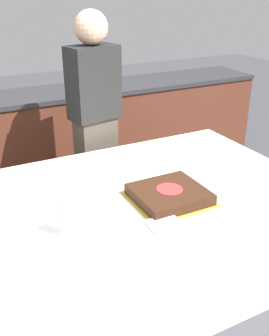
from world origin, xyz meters
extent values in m
plane|color=#424247|center=(0.00, 0.00, 0.00)|extent=(14.00, 14.00, 0.00)
cube|color=#5B2D1E|center=(0.00, 1.64, 0.44)|extent=(4.40, 0.55, 0.88)
cube|color=#2D2D33|center=(0.00, 1.64, 0.90)|extent=(4.40, 0.58, 0.04)
cube|color=white|center=(0.00, 0.00, 0.38)|extent=(2.06, 1.12, 0.75)
cube|color=gold|center=(0.16, -0.25, 0.76)|extent=(0.41, 0.38, 0.00)
cube|color=#381E11|center=(0.16, -0.25, 0.79)|extent=(0.37, 0.34, 0.06)
cylinder|color=red|center=(0.16, -0.25, 0.82)|extent=(0.14, 0.14, 0.00)
cylinder|color=white|center=(-0.43, -0.32, 0.76)|extent=(0.06, 0.06, 0.00)
cylinder|color=white|center=(-0.43, -0.32, 0.80)|extent=(0.01, 0.01, 0.08)
cylinder|color=white|center=(-0.43, -0.32, 0.88)|extent=(0.06, 0.06, 0.09)
cylinder|color=white|center=(0.21, 0.08, 0.76)|extent=(0.22, 0.22, 0.00)
cube|color=white|center=(0.01, -0.44, 0.76)|extent=(0.15, 0.11, 0.02)
cube|color=#4C4238|center=(0.16, 0.78, 0.46)|extent=(0.32, 0.22, 0.91)
cube|color=black|center=(0.16, 0.78, 1.17)|extent=(0.38, 0.27, 0.51)
sphere|color=#D8AD89|center=(0.16, 0.78, 1.54)|extent=(0.23, 0.23, 0.23)
camera|label=1|loc=(-0.84, -1.78, 1.80)|focal=42.00mm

